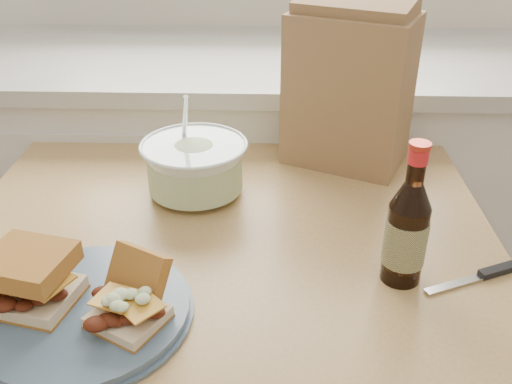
{
  "coord_description": "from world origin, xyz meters",
  "views": [
    {
      "loc": [
        0.04,
        0.17,
        1.38
      ],
      "look_at": [
        0.01,
        1.03,
        0.89
      ],
      "focal_mm": 40.0,
      "sensor_mm": 36.0,
      "label": 1
    }
  ],
  "objects_px": {
    "dining_table": "(225,294)",
    "plate": "(85,312)",
    "paper_bag": "(349,91)",
    "beer_bottle": "(407,231)",
    "coleslaw_bowl": "(195,169)"
  },
  "relations": [
    {
      "from": "plate",
      "to": "beer_bottle",
      "type": "height_order",
      "value": "beer_bottle"
    },
    {
      "from": "dining_table",
      "to": "plate",
      "type": "distance_m",
      "value": 0.3
    },
    {
      "from": "dining_table",
      "to": "paper_bag",
      "type": "xyz_separation_m",
      "value": [
        0.24,
        0.33,
        0.28
      ]
    },
    {
      "from": "coleslaw_bowl",
      "to": "beer_bottle",
      "type": "bearing_deg",
      "value": -36.16
    },
    {
      "from": "dining_table",
      "to": "paper_bag",
      "type": "bearing_deg",
      "value": 53.42
    },
    {
      "from": "plate",
      "to": "beer_bottle",
      "type": "bearing_deg",
      "value": 12.68
    },
    {
      "from": "plate",
      "to": "coleslaw_bowl",
      "type": "relative_size",
      "value": 1.45
    },
    {
      "from": "coleslaw_bowl",
      "to": "beer_bottle",
      "type": "distance_m",
      "value": 0.44
    },
    {
      "from": "beer_bottle",
      "to": "paper_bag",
      "type": "relative_size",
      "value": 0.74
    },
    {
      "from": "coleslaw_bowl",
      "to": "paper_bag",
      "type": "height_order",
      "value": "paper_bag"
    },
    {
      "from": "coleslaw_bowl",
      "to": "dining_table",
      "type": "bearing_deg",
      "value": -68.26
    },
    {
      "from": "paper_bag",
      "to": "beer_bottle",
      "type": "bearing_deg",
      "value": -59.57
    },
    {
      "from": "beer_bottle",
      "to": "paper_bag",
      "type": "height_order",
      "value": "paper_bag"
    },
    {
      "from": "dining_table",
      "to": "beer_bottle",
      "type": "relative_size",
      "value": 4.13
    },
    {
      "from": "dining_table",
      "to": "plate",
      "type": "height_order",
      "value": "plate"
    }
  ]
}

